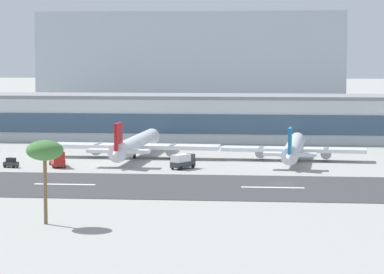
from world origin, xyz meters
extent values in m
plane|color=#9E9E99|center=(0.00, 0.00, 0.00)|extent=(1400.00, 1400.00, 0.00)
cube|color=#38383A|center=(0.00, -5.63, 0.04)|extent=(800.00, 33.05, 0.08)
cube|color=white|center=(-41.99, -5.63, 0.09)|extent=(12.00, 1.20, 0.01)
cube|color=white|center=(-1.70, -5.63, 0.09)|extent=(12.00, 1.20, 0.01)
cube|color=silver|center=(-16.22, 86.90, 6.12)|extent=(179.21, 21.36, 12.23)
cube|color=#38516B|center=(-16.22, 76.07, 5.50)|extent=(173.83, 0.30, 5.50)
cube|color=gray|center=(-16.22, 86.90, 12.73)|extent=(181.00, 21.57, 1.00)
cube|color=#A8B2BC|center=(-38.58, 203.43, 20.96)|extent=(126.09, 28.48, 41.92)
cylinder|color=white|center=(-35.64, 41.25, 3.25)|extent=(5.94, 42.05, 4.19)
sphere|color=white|center=(-34.76, 62.19, 3.25)|extent=(3.98, 3.98, 3.98)
cone|color=white|center=(-36.51, 20.32, 3.25)|extent=(4.08, 7.70, 3.77)
cube|color=white|center=(-35.67, 40.41, 2.83)|extent=(41.26, 8.00, 0.92)
cylinder|color=gray|center=(-26.45, 40.03, 2.10)|extent=(2.97, 5.98, 2.72)
cylinder|color=gray|center=(-44.89, 40.80, 2.10)|extent=(2.97, 5.98, 2.72)
cube|color=white|center=(-36.44, 21.99, 3.67)|extent=(14.08, 4.04, 0.74)
cube|color=red|center=(-36.44, 21.99, 6.60)|extent=(0.91, 5.68, 6.71)
cylinder|color=black|center=(-35.72, 39.16, 0.58)|extent=(0.75, 0.75, 1.15)
cylinder|color=silver|center=(2.60, 39.63, 3.00)|extent=(6.04, 38.85, 3.87)
sphere|color=silver|center=(3.69, 58.94, 3.00)|extent=(3.68, 3.68, 3.68)
cone|color=silver|center=(1.51, 20.31, 3.00)|extent=(3.87, 7.15, 3.48)
cube|color=silver|center=(2.55, 38.85, 2.61)|extent=(34.32, 7.71, 0.85)
cylinder|color=gray|center=(10.20, 38.42, 1.93)|extent=(2.82, 5.55, 2.52)
cylinder|color=gray|center=(-5.09, 39.29, 1.93)|extent=(2.82, 5.55, 2.52)
cube|color=silver|center=(1.59, 21.85, 3.39)|extent=(11.74, 3.84, 0.68)
cube|color=#1975B2|center=(1.59, 21.85, 6.10)|extent=(0.91, 5.25, 6.19)
cylinder|color=black|center=(2.49, 37.69, 0.53)|extent=(0.70, 0.70, 1.06)
cube|color=#2D3338|center=(-60.19, 18.98, 0.80)|extent=(3.50, 2.36, 1.00)
cube|color=black|center=(-60.19, 18.98, 1.75)|extent=(2.18, 1.73, 0.90)
cylinder|color=black|center=(-59.31, 17.92, 0.30)|extent=(0.65, 0.42, 0.60)
cylinder|color=black|center=(-58.90, 19.47, 0.30)|extent=(0.65, 0.42, 0.60)
cylinder|color=black|center=(-61.48, 18.49, 0.30)|extent=(0.65, 0.42, 0.60)
cylinder|color=black|center=(-61.07, 20.04, 0.30)|extent=(0.65, 0.42, 0.60)
cube|color=#2D3338|center=(-21.85, 20.67, 1.05)|extent=(5.29, 6.33, 1.20)
cube|color=silver|center=(-22.24, 20.07, 2.45)|extent=(4.29, 4.88, 1.60)
cube|color=#2D3338|center=(-20.67, 22.48, 2.40)|extent=(2.77, 2.61, 1.50)
cylinder|color=black|center=(-19.69, 21.77, 0.45)|extent=(0.73, 0.91, 0.90)
cylinder|color=black|center=(-21.70, 23.09, 0.45)|extent=(0.73, 0.91, 0.90)
cylinder|color=black|center=(-21.99, 18.26, 0.45)|extent=(0.73, 0.91, 0.90)
cylinder|color=black|center=(-24.00, 19.57, 0.45)|extent=(0.73, 0.91, 0.90)
cube|color=#B2231E|center=(-50.46, 22.13, 1.15)|extent=(5.48, 8.87, 1.40)
cylinder|color=silver|center=(-50.83, 23.08, 2.90)|extent=(4.03, 6.15, 2.10)
cube|color=#B2231E|center=(-49.30, 19.12, 2.75)|extent=(2.96, 2.76, 1.80)
cylinder|color=black|center=(-50.60, 18.89, 0.45)|extent=(0.58, 0.94, 0.90)
cylinder|color=black|center=(-48.18, 19.82, 0.45)|extent=(0.58, 0.94, 0.90)
cylinder|color=black|center=(-52.74, 24.44, 0.45)|extent=(0.58, 0.94, 0.90)
cylinder|color=black|center=(-50.31, 25.37, 0.45)|extent=(0.58, 0.94, 0.90)
cylinder|color=brown|center=(-35.06, -45.94, 5.57)|extent=(0.56, 0.56, 11.14)
ellipsoid|color=#427538|center=(-35.06, -45.94, 11.14)|extent=(5.56, 5.56, 3.06)
camera|label=1|loc=(0.59, -178.87, 25.84)|focal=85.97mm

